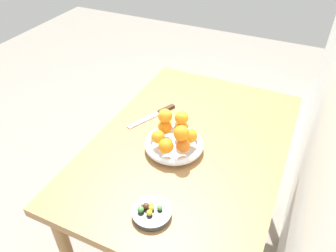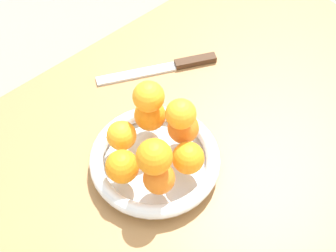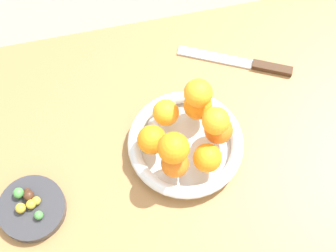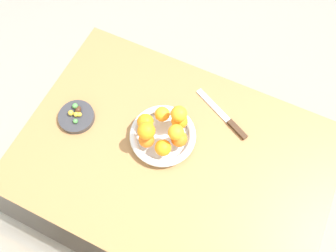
{
  "view_description": "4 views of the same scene",
  "coord_description": "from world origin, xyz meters",
  "px_view_note": "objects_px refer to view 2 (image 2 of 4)",
  "views": [
    {
      "loc": [
        0.97,
        0.35,
        1.63
      ],
      "look_at": [
        0.06,
        -0.07,
        0.85
      ],
      "focal_mm": 35.0,
      "sensor_mm": 36.0,
      "label": 1
    },
    {
      "loc": [
        0.37,
        0.35,
        1.56
      ],
      "look_at": [
        0.04,
        -0.04,
        0.85
      ],
      "focal_mm": 55.0,
      "sensor_mm": 36.0,
      "label": 2
    },
    {
      "loc": [
        0.19,
        0.35,
        1.73
      ],
      "look_at": [
        0.1,
        -0.04,
        0.88
      ],
      "focal_mm": 55.0,
      "sensor_mm": 36.0,
      "label": 3
    },
    {
      "loc": [
        -0.14,
        0.35,
        1.85
      ],
      "look_at": [
        0.05,
        -0.06,
        0.83
      ],
      "focal_mm": 35.0,
      "sensor_mm": 36.0,
      "label": 4
    }
  ],
  "objects_px": {
    "orange_7": "(149,97)",
    "orange_8": "(156,158)",
    "orange_0": "(188,158)",
    "orange_6": "(181,114)",
    "knife": "(168,67)",
    "orange_4": "(122,167)",
    "dining_table": "(195,186)",
    "orange_3": "(121,135)",
    "orange_5": "(159,178)",
    "fruit_bowl": "(155,161)",
    "orange_1": "(181,129)",
    "orange_2": "(150,115)"
  },
  "relations": [
    {
      "from": "orange_7",
      "to": "orange_8",
      "type": "height_order",
      "value": "same"
    },
    {
      "from": "orange_0",
      "to": "orange_8",
      "type": "distance_m",
      "value": 0.09
    },
    {
      "from": "orange_6",
      "to": "knife",
      "type": "height_order",
      "value": "orange_6"
    },
    {
      "from": "orange_6",
      "to": "orange_8",
      "type": "bearing_deg",
      "value": 24.62
    },
    {
      "from": "orange_0",
      "to": "orange_4",
      "type": "xyz_separation_m",
      "value": [
        0.1,
        -0.06,
        0.0
      ]
    },
    {
      "from": "orange_4",
      "to": "orange_8",
      "type": "distance_m",
      "value": 0.08
    },
    {
      "from": "dining_table",
      "to": "orange_7",
      "type": "distance_m",
      "value": 0.24
    },
    {
      "from": "orange_6",
      "to": "knife",
      "type": "relative_size",
      "value": 0.22
    },
    {
      "from": "dining_table",
      "to": "orange_7",
      "type": "relative_size",
      "value": 19.45
    },
    {
      "from": "orange_3",
      "to": "orange_5",
      "type": "relative_size",
      "value": 0.99
    },
    {
      "from": "orange_3",
      "to": "orange_8",
      "type": "relative_size",
      "value": 0.9
    },
    {
      "from": "orange_7",
      "to": "orange_4",
      "type": "bearing_deg",
      "value": 26.63
    },
    {
      "from": "fruit_bowl",
      "to": "orange_3",
      "type": "distance_m",
      "value": 0.08
    },
    {
      "from": "dining_table",
      "to": "orange_1",
      "type": "xyz_separation_m",
      "value": [
        0.0,
        -0.04,
        0.16
      ]
    },
    {
      "from": "dining_table",
      "to": "fruit_bowl",
      "type": "xyz_separation_m",
      "value": [
        0.06,
        -0.04,
        0.11
      ]
    },
    {
      "from": "orange_2",
      "to": "knife",
      "type": "xyz_separation_m",
      "value": [
        -0.14,
        -0.11,
        -0.06
      ]
    },
    {
      "from": "fruit_bowl",
      "to": "orange_5",
      "type": "bearing_deg",
      "value": 56.9
    },
    {
      "from": "orange_0",
      "to": "orange_3",
      "type": "xyz_separation_m",
      "value": [
        0.06,
        -0.11,
        -0.0
      ]
    },
    {
      "from": "orange_6",
      "to": "orange_7",
      "type": "xyz_separation_m",
      "value": [
        0.02,
        -0.06,
        0.0
      ]
    },
    {
      "from": "orange_2",
      "to": "orange_4",
      "type": "distance_m",
      "value": 0.12
    },
    {
      "from": "dining_table",
      "to": "orange_3",
      "type": "distance_m",
      "value": 0.21
    },
    {
      "from": "orange_4",
      "to": "orange_5",
      "type": "distance_m",
      "value": 0.07
    },
    {
      "from": "orange_1",
      "to": "knife",
      "type": "bearing_deg",
      "value": -124.18
    },
    {
      "from": "orange_4",
      "to": "orange_5",
      "type": "height_order",
      "value": "orange_4"
    },
    {
      "from": "orange_0",
      "to": "orange_6",
      "type": "height_order",
      "value": "orange_6"
    },
    {
      "from": "dining_table",
      "to": "orange_5",
      "type": "height_order",
      "value": "orange_5"
    },
    {
      "from": "orange_7",
      "to": "orange_1",
      "type": "bearing_deg",
      "value": 113.27
    },
    {
      "from": "fruit_bowl",
      "to": "orange_2",
      "type": "height_order",
      "value": "orange_2"
    },
    {
      "from": "orange_7",
      "to": "dining_table",
      "type": "bearing_deg",
      "value": 106.65
    },
    {
      "from": "fruit_bowl",
      "to": "orange_2",
      "type": "distance_m",
      "value": 0.08
    },
    {
      "from": "orange_2",
      "to": "dining_table",
      "type": "bearing_deg",
      "value": 104.88
    },
    {
      "from": "orange_1",
      "to": "orange_8",
      "type": "distance_m",
      "value": 0.12
    },
    {
      "from": "orange_2",
      "to": "orange_5",
      "type": "height_order",
      "value": "orange_2"
    },
    {
      "from": "orange_0",
      "to": "orange_5",
      "type": "relative_size",
      "value": 1.04
    },
    {
      "from": "orange_3",
      "to": "orange_4",
      "type": "bearing_deg",
      "value": 53.44
    },
    {
      "from": "orange_6",
      "to": "dining_table",
      "type": "bearing_deg",
      "value": 107.36
    },
    {
      "from": "orange_2",
      "to": "orange_8",
      "type": "xyz_separation_m",
      "value": [
        0.07,
        0.11,
        0.06
      ]
    },
    {
      "from": "orange_2",
      "to": "orange_5",
      "type": "xyz_separation_m",
      "value": [
        0.07,
        0.11,
        -0.0
      ]
    },
    {
      "from": "orange_8",
      "to": "knife",
      "type": "height_order",
      "value": "orange_8"
    },
    {
      "from": "orange_1",
      "to": "orange_7",
      "type": "xyz_separation_m",
      "value": [
        0.03,
        -0.06,
        0.06
      ]
    },
    {
      "from": "fruit_bowl",
      "to": "orange_5",
      "type": "xyz_separation_m",
      "value": [
        0.04,
        0.05,
        0.05
      ]
    },
    {
      "from": "orange_0",
      "to": "knife",
      "type": "bearing_deg",
      "value": -123.36
    },
    {
      "from": "knife",
      "to": "orange_2",
      "type": "bearing_deg",
      "value": 38.82
    },
    {
      "from": "dining_table",
      "to": "orange_3",
      "type": "relative_size",
      "value": 20.27
    },
    {
      "from": "orange_1",
      "to": "orange_2",
      "type": "relative_size",
      "value": 0.98
    },
    {
      "from": "orange_2",
      "to": "orange_3",
      "type": "xyz_separation_m",
      "value": [
        0.07,
        0.0,
        -0.0
      ]
    },
    {
      "from": "orange_1",
      "to": "orange_5",
      "type": "height_order",
      "value": "orange_1"
    },
    {
      "from": "orange_8",
      "to": "orange_7",
      "type": "bearing_deg",
      "value": -124.28
    },
    {
      "from": "orange_2",
      "to": "orange_6",
      "type": "bearing_deg",
      "value": 103.44
    },
    {
      "from": "orange_8",
      "to": "orange_4",
      "type": "bearing_deg",
      "value": -58.72
    }
  ]
}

